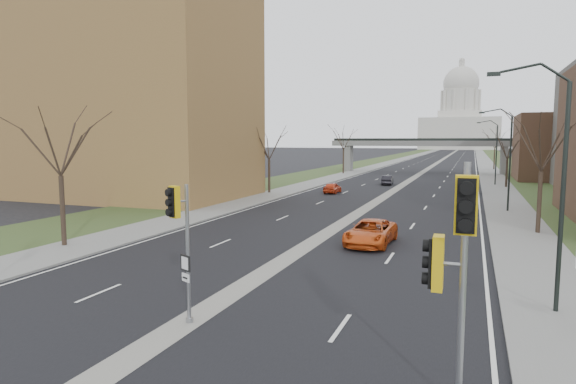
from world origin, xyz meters
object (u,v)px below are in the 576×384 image
Objects in this scene: signal_pole_right at (454,252)px; car_left_near at (332,188)px; car_left_far at (388,180)px; signal_pole_median at (180,228)px; car_right_near at (371,232)px; car_right_mid at (466,188)px.

car_left_near is (-14.77, 42.65, -3.09)m from signal_pole_right.
signal_pole_right reaches higher than car_left_far.
car_right_near is at bearing 101.52° from signal_pole_median.
signal_pole_right is 17.93m from car_right_near.
car_left_far is 0.74× the size of car_right_near.
signal_pole_right is at bearing -84.26° from car_right_mid.
signal_pole_right reaches higher than signal_pole_median.
signal_pole_right is at bearing -71.10° from car_right_near.
car_left_near is at bearing 108.54° from signal_pole_right.
car_right_mid reaches higher than car_left_far.
car_left_far is (-1.99, 53.25, -2.65)m from signal_pole_median.
signal_pole_median is 1.03× the size of car_right_mid.
car_right_near is at bearing -93.52° from car_right_mid.
car_left_far is 12.74m from car_right_mid.
car_left_near is at bearing 123.31° from signal_pole_median.
car_right_near is at bearing 106.40° from signal_pole_right.
car_left_far is (4.23, 12.87, 0.01)m from car_left_near.
car_left_far is at bearing 99.88° from car_right_near.
car_right_near reaches higher than car_right_mid.
car_right_near is at bearing 94.47° from car_left_far.
signal_pole_right is 45.24m from car_left_near.
car_left_far is at bearing 149.08° from car_right_mid.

